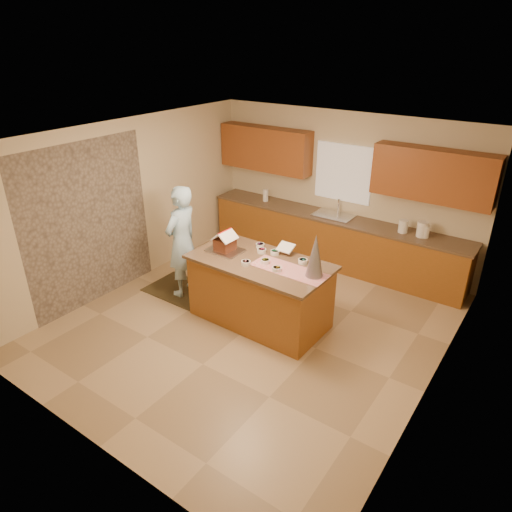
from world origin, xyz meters
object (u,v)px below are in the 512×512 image
Objects in this scene: island_base at (260,292)px; tinsel_tree at (315,256)px; gingerbread_house at (225,243)px; boy at (182,242)px.

tinsel_tree is at bearing 3.67° from island_base.
gingerbread_house is at bearing -174.81° from island_base.
boy is (-1.47, -0.03, 0.44)m from island_base.
island_base is 6.31× the size of gingerbread_house.
island_base is at bearing -177.48° from tinsel_tree.
boy reaches higher than island_base.
island_base is 1.07× the size of boy.
island_base is 1.53m from boy.
boy reaches higher than gingerbread_house.
island_base is at bearing 87.93° from boy.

